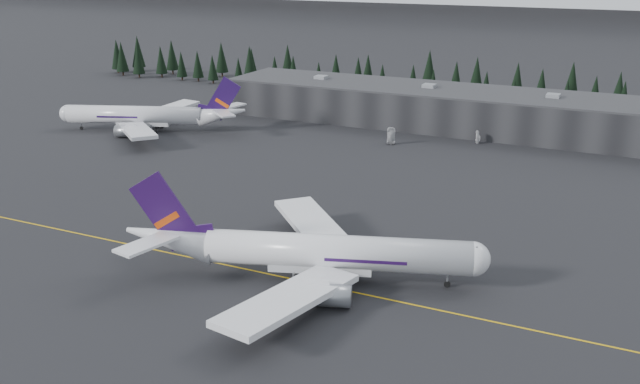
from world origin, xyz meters
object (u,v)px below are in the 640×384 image
at_px(jet_main, 305,251).
at_px(gse_vehicle_a, 391,142).
at_px(jet_parked, 151,116).
at_px(terminal, 457,109).
at_px(gse_vehicle_b, 478,141).

relative_size(jet_main, gse_vehicle_a, 11.82).
bearing_deg(gse_vehicle_a, jet_parked, 174.94).
xyz_separation_m(jet_main, gse_vehicle_a, (-19.09, 95.44, -4.65)).
distance_m(jet_main, jet_parked, 123.10).
distance_m(terminal, jet_main, 126.16).
bearing_deg(gse_vehicle_b, jet_parked, -97.92).
bearing_deg(gse_vehicle_a, terminal, 50.62).
height_order(jet_parked, gse_vehicle_a, jet_parked).
height_order(jet_parked, gse_vehicle_b, jet_parked).
distance_m(gse_vehicle_a, gse_vehicle_b, 26.64).
bearing_deg(jet_parked, jet_main, 119.89).
height_order(terminal, jet_main, jet_main).
relative_size(terminal, gse_vehicle_a, 29.86).
bearing_deg(gse_vehicle_a, jet_main, -96.79).
xyz_separation_m(terminal, gse_vehicle_b, (11.73, -18.16, -5.60)).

